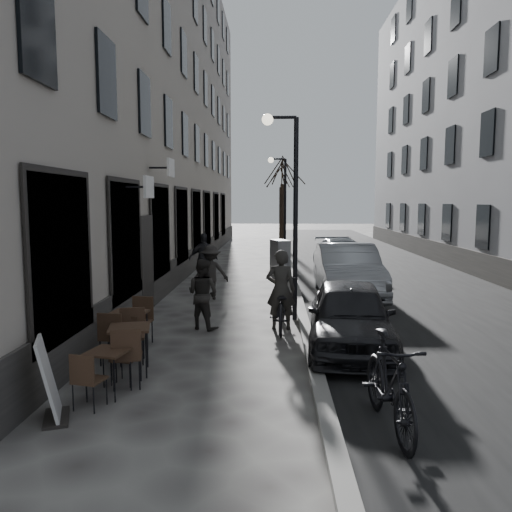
# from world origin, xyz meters

# --- Properties ---
(ground) EXTENTS (120.00, 120.00, 0.00)m
(ground) POSITION_xyz_m (0.00, 0.00, 0.00)
(ground) COLOR #3A3735
(ground) RESTS_ON ground
(road) EXTENTS (7.30, 60.00, 0.00)m
(road) POSITION_xyz_m (3.85, 16.00, 0.00)
(road) COLOR black
(road) RESTS_ON ground
(kerb) EXTENTS (0.25, 60.00, 0.12)m
(kerb) POSITION_xyz_m (0.20, 16.00, 0.06)
(kerb) COLOR slate
(kerb) RESTS_ON ground
(building_left) EXTENTS (4.00, 35.00, 16.00)m
(building_left) POSITION_xyz_m (-6.00, 16.50, 8.00)
(building_left) COLOR #9E9585
(building_left) RESTS_ON ground
(building_right) EXTENTS (4.00, 35.00, 16.00)m
(building_right) POSITION_xyz_m (9.50, 16.50, 8.00)
(building_right) COLOR gray
(building_right) RESTS_ON ground
(streetlamp_near) EXTENTS (0.90, 0.28, 5.09)m
(streetlamp_near) POSITION_xyz_m (-0.17, 6.00, 3.16)
(streetlamp_near) COLOR black
(streetlamp_near) RESTS_ON ground
(streetlamp_far) EXTENTS (0.90, 0.28, 5.09)m
(streetlamp_far) POSITION_xyz_m (-0.17, 18.00, 3.16)
(streetlamp_far) COLOR black
(streetlamp_far) RESTS_ON ground
(tree_near) EXTENTS (2.40, 2.40, 5.70)m
(tree_near) POSITION_xyz_m (-0.10, 21.00, 4.66)
(tree_near) COLOR black
(tree_near) RESTS_ON ground
(tree_far) EXTENTS (2.40, 2.40, 5.70)m
(tree_far) POSITION_xyz_m (-0.10, 27.00, 4.66)
(tree_far) COLOR black
(tree_far) RESTS_ON ground
(bistro_set_a) EXTENTS (0.69, 1.46, 0.83)m
(bistro_set_a) POSITION_xyz_m (-3.06, 0.94, 0.43)
(bistro_set_a) COLOR #332316
(bistro_set_a) RESTS_ON ground
(bistro_set_b) EXTENTS (0.81, 1.73, 0.99)m
(bistro_set_b) POSITION_xyz_m (-3.01, 1.89, 0.51)
(bistro_set_b) COLOR #332316
(bistro_set_b) RESTS_ON ground
(bistro_set_c) EXTENTS (0.75, 1.70, 0.98)m
(bistro_set_c) POSITION_xyz_m (-3.38, 3.03, 0.50)
(bistro_set_c) COLOR #332316
(bistro_set_c) RESTS_ON ground
(sign_board) EXTENTS (0.60, 0.73, 1.14)m
(sign_board) POSITION_xyz_m (-3.57, 0.05, 0.46)
(sign_board) COLOR black
(sign_board) RESTS_ON ground
(utility_cabinet) EXTENTS (0.83, 1.09, 1.45)m
(utility_cabinet) POSITION_xyz_m (-0.29, 13.31, 0.73)
(utility_cabinet) COLOR slate
(utility_cabinet) RESTS_ON ground
(bicycle) EXTENTS (0.83, 2.20, 1.14)m
(bicycle) POSITION_xyz_m (-0.37, 5.04, 0.57)
(bicycle) COLOR black
(bicycle) RESTS_ON ground
(cyclist_rider) EXTENTS (0.70, 0.47, 1.87)m
(cyclist_rider) POSITION_xyz_m (-0.37, 5.04, 0.93)
(cyclist_rider) COLOR #2A2825
(cyclist_rider) RESTS_ON ground
(pedestrian_near) EXTENTS (1.00, 0.92, 1.65)m
(pedestrian_near) POSITION_xyz_m (-2.19, 5.00, 0.82)
(pedestrian_near) COLOR black
(pedestrian_near) RESTS_ON ground
(pedestrian_mid) EXTENTS (1.14, 0.77, 1.64)m
(pedestrian_mid) POSITION_xyz_m (-2.45, 8.54, 0.82)
(pedestrian_mid) COLOR black
(pedestrian_mid) RESTS_ON ground
(pedestrian_far) EXTENTS (1.16, 0.87, 1.83)m
(pedestrian_far) POSITION_xyz_m (-3.08, 11.40, 0.92)
(pedestrian_far) COLOR black
(pedestrian_far) RESTS_ON ground
(car_near) EXTENTS (2.01, 4.21, 1.39)m
(car_near) POSITION_xyz_m (1.00, 3.47, 0.69)
(car_near) COLOR black
(car_near) RESTS_ON ground
(car_mid) EXTENTS (1.76, 5.01, 1.65)m
(car_mid) POSITION_xyz_m (1.76, 9.10, 0.82)
(car_mid) COLOR gray
(car_mid) RESTS_ON ground
(car_far) EXTENTS (2.21, 4.88, 1.39)m
(car_far) POSITION_xyz_m (2.30, 14.49, 0.69)
(car_far) COLOR #3E4349
(car_far) RESTS_ON ground
(moped) EXTENTS (0.74, 2.13, 1.26)m
(moped) POSITION_xyz_m (0.97, -0.12, 0.63)
(moped) COLOR black
(moped) RESTS_ON ground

